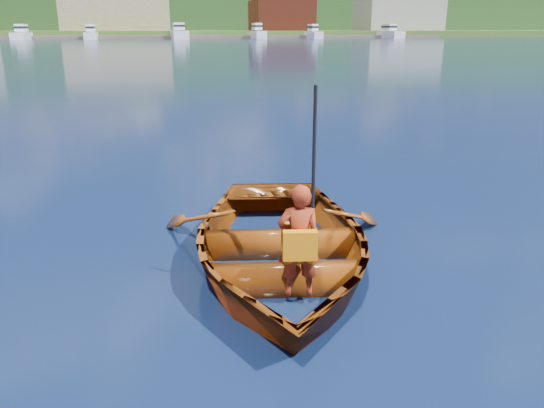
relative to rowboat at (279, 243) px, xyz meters
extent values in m
plane|color=#172245|center=(-1.04, -0.58, -0.30)|extent=(600.00, 600.00, 0.00)
imported|color=brown|center=(0.00, 0.00, 0.00)|extent=(3.92, 4.90, 0.91)
imported|color=#9D3017|center=(-0.03, -0.91, 0.39)|extent=(0.48, 0.36, 1.19)
cube|color=orange|center=(-0.05, -1.03, 0.40)|extent=(0.35, 0.16, 0.30)
cube|color=orange|center=(-0.01, -0.79, 0.40)|extent=(0.35, 0.15, 0.30)
cube|color=orange|center=(-0.03, -0.91, 0.22)|extent=(0.34, 0.27, 0.05)
cylinder|color=black|center=(0.15, -0.79, 0.86)|extent=(0.04, 0.04, 2.12)
cube|color=#3F5825|center=(-1.04, 189.42, 0.70)|extent=(400.00, 80.00, 2.00)
cube|color=#29461B|center=(-1.04, 239.42, 10.70)|extent=(400.00, 100.00, 22.00)
cube|color=brown|center=(8.00, 147.42, 0.10)|extent=(160.04, 6.05, 0.80)
cube|color=#93805C|center=(-6.04, 164.42, 7.70)|extent=(30.00, 16.00, 12.00)
cube|color=brown|center=(43.96, 164.42, 6.20)|extent=(18.00, 16.00, 9.00)
cube|color=gray|center=(83.96, 164.42, 7.20)|extent=(26.00, 16.00, 11.00)
cube|color=white|center=(-28.35, 142.42, 0.46)|extent=(3.36, 11.99, 1.92)
cube|color=white|center=(-28.35, 143.62, 2.51)|extent=(2.35, 5.40, 1.80)
cube|color=black|center=(-28.35, 143.62, 2.61)|extent=(2.42, 5.64, 0.50)
cube|color=white|center=(-11.94, 142.42, 0.46)|extent=(2.93, 10.48, 1.91)
cube|color=white|center=(-11.94, 143.47, 2.51)|extent=(2.05, 4.72, 1.80)
cube|color=black|center=(-11.94, 143.47, 2.61)|extent=(2.11, 4.93, 0.50)
cube|color=white|center=(10.25, 142.42, 0.63)|extent=(3.91, 13.96, 2.34)
cube|color=white|center=(10.25, 143.81, 2.93)|extent=(2.74, 6.28, 1.80)
cube|color=black|center=(10.25, 143.81, 3.03)|extent=(2.81, 6.56, 0.50)
cube|color=white|center=(31.45, 142.42, 0.61)|extent=(2.82, 10.09, 2.28)
cube|color=white|center=(31.45, 143.43, 2.88)|extent=(1.98, 4.54, 1.80)
cube|color=black|center=(31.45, 143.43, 2.98)|extent=(2.03, 4.74, 0.50)
cube|color=white|center=(47.49, 142.42, 0.51)|extent=(2.61, 9.31, 2.02)
cube|color=white|center=(47.49, 143.35, 2.62)|extent=(1.83, 4.19, 1.80)
cube|color=black|center=(47.49, 143.35, 2.72)|extent=(1.88, 4.38, 0.50)
cube|color=white|center=(70.86, 142.42, 0.54)|extent=(3.36, 12.02, 2.11)
cube|color=white|center=(70.86, 143.62, 2.71)|extent=(2.36, 5.41, 1.80)
cube|color=black|center=(70.86, 143.62, 2.81)|extent=(2.42, 5.65, 0.50)
cylinder|color=#382314|center=(84.08, 211.69, 7.53)|extent=(0.80, 0.80, 2.76)
sphere|color=#245918|center=(84.08, 211.69, 11.21)|extent=(5.15, 5.15, 5.15)
cylinder|color=#382314|center=(7.93, 222.44, 9.91)|extent=(0.80, 0.80, 3.23)
cylinder|color=#382314|center=(63.72, 225.51, 10.39)|extent=(0.80, 0.80, 2.95)
cylinder|color=#382314|center=(-0.88, 217.53, 8.80)|extent=(0.80, 0.80, 2.95)
sphere|color=#245918|center=(-0.88, 217.53, 12.73)|extent=(5.51, 5.51, 5.51)
cylinder|color=#382314|center=(-20.24, 223.77, 9.88)|extent=(0.80, 0.80, 2.62)
cylinder|color=#382314|center=(10.18, 237.54, 12.71)|extent=(0.80, 0.80, 2.77)
cylinder|color=#382314|center=(17.90, 231.14, 11.56)|extent=(0.80, 0.80, 3.03)
cylinder|color=#382314|center=(86.24, 236.41, 12.72)|extent=(0.80, 0.80, 3.25)
cylinder|color=#382314|center=(36.09, 223.77, 9.81)|extent=(0.80, 0.80, 2.49)
sphere|color=#245918|center=(36.09, 223.77, 13.13)|extent=(4.65, 4.65, 4.65)
camera|label=1|loc=(-1.49, -5.63, 2.43)|focal=35.00mm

